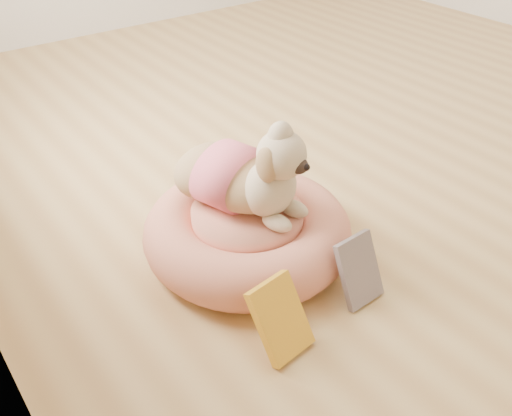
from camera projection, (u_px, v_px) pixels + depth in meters
floor at (384, 125)px, 2.88m from camera, size 4.50×4.50×0.00m
pet_bed at (248, 232)px, 1.99m from camera, size 0.73×0.73×0.19m
dog at (245, 160)px, 1.86m from camera, size 0.47×0.57×0.36m
book_yellow at (280, 318)px, 1.63m from camera, size 0.17×0.16×0.22m
book_white at (359, 270)px, 1.80m from camera, size 0.15×0.12×0.21m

